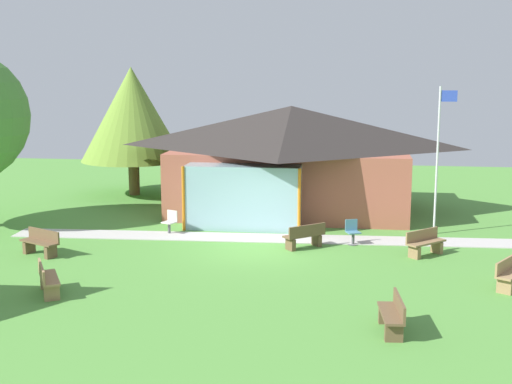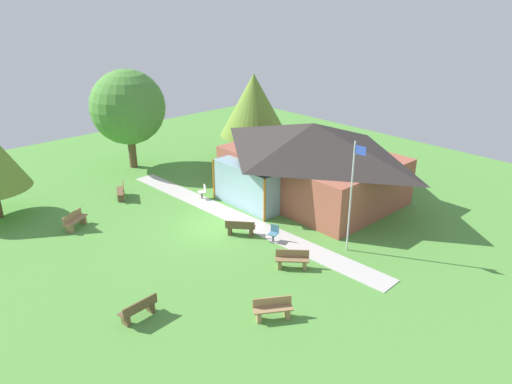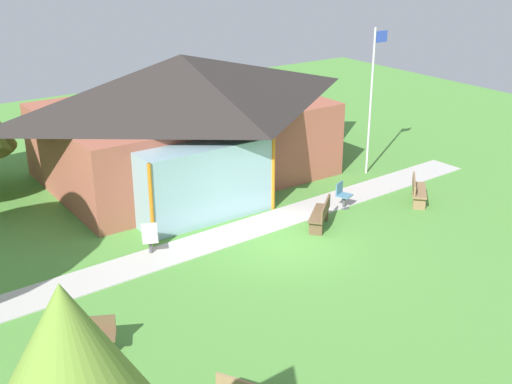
% 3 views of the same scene
% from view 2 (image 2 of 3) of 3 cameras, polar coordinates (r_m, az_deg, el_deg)
% --- Properties ---
extents(ground_plane, '(44.00, 44.00, 0.00)m').
position_cam_2_polar(ground_plane, '(25.55, -4.28, -4.15)').
color(ground_plane, '#54933D').
extents(pavilion, '(10.70, 8.56, 4.50)m').
position_cam_2_polar(pavilion, '(28.71, 6.40, 3.89)').
color(pavilion, '#A35642').
rests_on(pavilion, ground_plane).
extents(footpath, '(18.68, 2.18, 0.03)m').
position_cam_2_polar(footpath, '(26.31, -1.96, -3.22)').
color(footpath, '#BCB7B2').
rests_on(footpath, ground_plane).
extents(flagpole, '(0.64, 0.08, 5.43)m').
position_cam_2_polar(flagpole, '(22.41, 11.28, -0.05)').
color(flagpole, silver).
rests_on(flagpole, ground_plane).
extents(bench_mid_right, '(1.38, 1.36, 0.84)m').
position_cam_2_polar(bench_mid_right, '(21.76, 4.32, -8.02)').
color(bench_mid_right, olive).
rests_on(bench_mid_right, ground_plane).
extents(bench_lawn_far_right, '(1.17, 1.50, 0.84)m').
position_cam_2_polar(bench_lawn_far_right, '(18.68, 2.00, -13.71)').
color(bench_lawn_far_right, '#9E7A51').
rests_on(bench_lawn_far_right, ground_plane).
extents(bench_front_right, '(0.57, 1.53, 0.84)m').
position_cam_2_polar(bench_front_right, '(19.17, -13.74, -13.37)').
color(bench_front_right, brown).
rests_on(bench_front_right, ground_plane).
extents(bench_rear_near_path, '(1.43, 1.30, 0.84)m').
position_cam_2_polar(bench_rear_near_path, '(24.48, -1.86, -4.29)').
color(bench_rear_near_path, brown).
rests_on(bench_rear_near_path, ground_plane).
extents(bench_mid_left, '(1.54, 1.07, 0.84)m').
position_cam_2_polar(bench_mid_left, '(29.98, -15.65, 0.04)').
color(bench_mid_left, brown).
rests_on(bench_mid_left, ground_plane).
extents(bench_front_left, '(1.13, 1.52, 0.84)m').
position_cam_2_polar(bench_front_left, '(26.96, -20.67, -3.20)').
color(bench_front_left, '#9E7A51').
rests_on(bench_front_left, ground_plane).
extents(patio_chair_west, '(0.58, 0.58, 0.86)m').
position_cam_2_polar(patio_chair_west, '(28.93, -6.32, -0.02)').
color(patio_chair_west, beige).
rests_on(patio_chair_west, ground_plane).
extents(patio_chair_lawn_spare, '(0.57, 0.57, 0.86)m').
position_cam_2_polar(patio_chair_lawn_spare, '(23.90, 2.11, -4.96)').
color(patio_chair_lawn_spare, teal).
rests_on(patio_chair_lawn_spare, ground_plane).
extents(tree_behind_pavilion_left, '(4.99, 4.99, 6.18)m').
position_cam_2_polar(tree_behind_pavilion_left, '(35.44, -0.27, 10.28)').
color(tree_behind_pavilion_left, brown).
rests_on(tree_behind_pavilion_left, ground_plane).
extents(tree_west_hedge, '(5.07, 5.07, 6.82)m').
position_cam_2_polar(tree_west_hedge, '(34.23, -14.95, 9.67)').
color(tree_west_hedge, brown).
rests_on(tree_west_hedge, ground_plane).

